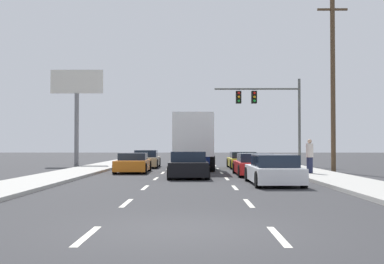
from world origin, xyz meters
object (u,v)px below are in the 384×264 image
(car_orange, at_px, (133,163))
(car_red, at_px, (254,165))
(car_yellow, at_px, (243,161))
(box_truck, at_px, (193,139))
(car_black, at_px, (188,166))
(car_tan, at_px, (146,160))
(roadside_billboard, at_px, (77,96))
(car_white, at_px, (273,171))
(traffic_signal_mast, at_px, (264,104))
(pedestrian_near_corner, at_px, (310,156))
(utility_pole_mid, at_px, (333,83))

(car_orange, xyz_separation_m, car_red, (6.77, -2.85, 0.03))
(car_orange, bearing_deg, car_yellow, 37.35)
(box_truck, relative_size, car_black, 1.87)
(car_tan, height_order, roadside_billboard, roadside_billboard)
(car_white, distance_m, traffic_signal_mast, 18.78)
(traffic_signal_mast, bearing_deg, car_red, -100.30)
(car_red, height_order, car_white, car_white)
(car_red, distance_m, car_white, 6.03)
(car_tan, relative_size, roadside_billboard, 0.60)
(car_orange, xyz_separation_m, traffic_signal_mast, (8.98, 9.30, 4.28))
(car_white, height_order, traffic_signal_mast, traffic_signal_mast)
(traffic_signal_mast, bearing_deg, roadside_billboard, 170.25)
(car_tan, distance_m, car_orange, 6.55)
(car_red, bearing_deg, pedestrian_near_corner, -4.73)
(car_orange, height_order, roadside_billboard, roadside_billboard)
(utility_pole_mid, xyz_separation_m, roadside_billboard, (-18.09, 11.45, 0.35))
(car_orange, height_order, traffic_signal_mast, traffic_signal_mast)
(roadside_billboard, bearing_deg, car_yellow, -26.82)
(car_yellow, bearing_deg, car_white, -90.19)
(car_red, height_order, traffic_signal_mast, traffic_signal_mast)
(car_yellow, xyz_separation_m, car_white, (-0.05, -14.15, 0.04))
(car_red, bearing_deg, car_white, -89.10)
(box_truck, relative_size, traffic_signal_mast, 1.15)
(pedestrian_near_corner, bearing_deg, car_yellow, 108.17)
(pedestrian_near_corner, bearing_deg, car_tan, 134.72)
(box_truck, height_order, traffic_signal_mast, traffic_signal_mast)
(box_truck, bearing_deg, utility_pole_mid, -14.92)
(car_tan, distance_m, car_white, 16.82)
(box_truck, xyz_separation_m, traffic_signal_mast, (5.45, 6.62, 2.81))
(car_orange, relative_size, utility_pole_mid, 0.43)
(car_white, bearing_deg, car_black, 130.96)
(traffic_signal_mast, bearing_deg, utility_pole_mid, -71.88)
(utility_pole_mid, height_order, roadside_billboard, utility_pole_mid)
(car_orange, relative_size, car_black, 1.08)
(car_tan, relative_size, box_truck, 0.61)
(car_orange, relative_size, roadside_billboard, 0.57)
(car_red, bearing_deg, car_yellow, 89.01)
(box_truck, xyz_separation_m, utility_pole_mid, (8.35, -2.22, 3.31))
(car_red, xyz_separation_m, utility_pole_mid, (5.10, 3.31, 4.75))
(car_orange, relative_size, pedestrian_near_corner, 2.52)
(car_red, relative_size, car_white, 1.00)
(car_red, bearing_deg, roadside_billboard, 131.35)
(traffic_signal_mast, distance_m, pedestrian_near_corner, 12.97)
(pedestrian_near_corner, bearing_deg, traffic_signal_mast, 93.12)
(car_orange, distance_m, pedestrian_near_corner, 10.15)
(car_tan, bearing_deg, utility_pole_mid, -27.37)
(car_tan, xyz_separation_m, car_orange, (-0.13, -6.54, -0.04))
(car_black, height_order, car_red, car_black)
(box_truck, height_order, car_red, box_truck)
(car_tan, xyz_separation_m, car_black, (3.19, -11.32, 0.02))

